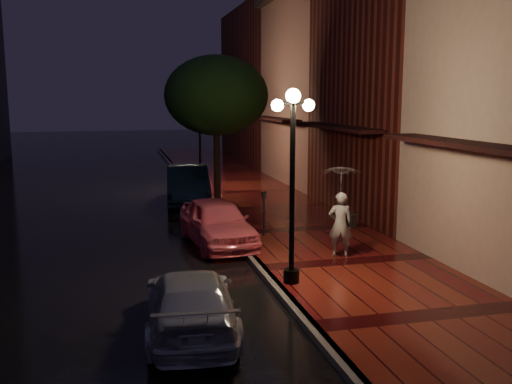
{
  "coord_description": "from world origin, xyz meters",
  "views": [
    {
      "loc": [
        -3.37,
        -16.79,
        4.26
      ],
      "look_at": [
        0.75,
        -0.04,
        1.4
      ],
      "focal_mm": 40.0,
      "sensor_mm": 36.0,
      "label": 1
    }
  ],
  "objects": [
    {
      "name": "ground",
      "position": [
        0.0,
        0.0,
        0.0
      ],
      "size": [
        120.0,
        120.0,
        0.0
      ],
      "primitive_type": "plane",
      "color": "black",
      "rests_on": "ground"
    },
    {
      "name": "sidewalk",
      "position": [
        2.25,
        0.0,
        0.07
      ],
      "size": [
        4.5,
        60.0,
        0.15
      ],
      "primitive_type": "cube",
      "color": "#4A0D0F",
      "rests_on": "ground"
    },
    {
      "name": "curb",
      "position": [
        0.0,
        0.0,
        0.07
      ],
      "size": [
        0.25,
        60.0,
        0.15
      ],
      "primitive_type": "cube",
      "color": "#595451",
      "rests_on": "ground"
    },
    {
      "name": "storefront_mid",
      "position": [
        7.0,
        2.0,
        5.5
      ],
      "size": [
        5.0,
        8.0,
        11.0
      ],
      "primitive_type": "cube",
      "color": "#511914",
      "rests_on": "ground"
    },
    {
      "name": "storefront_far",
      "position": [
        7.0,
        10.0,
        4.5
      ],
      "size": [
        5.0,
        8.0,
        9.0
      ],
      "primitive_type": "cube",
      "color": "#8C5951",
      "rests_on": "ground"
    },
    {
      "name": "storefront_extra",
      "position": [
        7.0,
        20.0,
        5.0
      ],
      "size": [
        5.0,
        12.0,
        10.0
      ],
      "primitive_type": "cube",
      "color": "#511914",
      "rests_on": "ground"
    },
    {
      "name": "streetlamp_near",
      "position": [
        0.35,
        -5.0,
        2.6
      ],
      "size": [
        0.96,
        0.36,
        4.31
      ],
      "color": "black",
      "rests_on": "sidewalk"
    },
    {
      "name": "streetlamp_far",
      "position": [
        0.35,
        9.0,
        2.6
      ],
      "size": [
        0.96,
        0.36,
        4.31
      ],
      "color": "black",
      "rests_on": "sidewalk"
    },
    {
      "name": "street_tree",
      "position": [
        0.61,
        5.99,
        4.24
      ],
      "size": [
        4.16,
        4.16,
        5.8
      ],
      "color": "black",
      "rests_on": "sidewalk"
    },
    {
      "name": "pink_car",
      "position": [
        -0.6,
        -0.79,
        0.69
      ],
      "size": [
        2.03,
        4.17,
        1.37
      ],
      "primitive_type": "imported",
      "rotation": [
        0.0,
        0.0,
        0.1
      ],
      "color": "#F26377",
      "rests_on": "ground"
    },
    {
      "name": "navy_car",
      "position": [
        -0.6,
        6.12,
        0.78
      ],
      "size": [
        2.07,
        4.85,
        1.56
      ],
      "primitive_type": "imported",
      "rotation": [
        0.0,
        0.0,
        -0.09
      ],
      "color": "black",
      "rests_on": "ground"
    },
    {
      "name": "silver_car",
      "position": [
        -2.16,
        -6.84,
        0.57
      ],
      "size": [
        1.92,
        4.07,
        1.15
      ],
      "primitive_type": "imported",
      "rotation": [
        0.0,
        0.0,
        3.06
      ],
      "color": "#B0B1B9",
      "rests_on": "ground"
    },
    {
      "name": "woman_with_umbrella",
      "position": [
        2.21,
        -3.28,
        1.73
      ],
      "size": [
        0.99,
        1.01,
        2.4
      ],
      "rotation": [
        0.0,
        0.0,
        2.78
      ],
      "color": "white",
      "rests_on": "sidewalk"
    },
    {
      "name": "parking_meter",
      "position": [
        0.85,
        -0.62,
        0.97
      ],
      "size": [
        0.15,
        0.13,
        1.36
      ],
      "rotation": [
        0.0,
        0.0,
        0.37
      ],
      "color": "black",
      "rests_on": "sidewalk"
    }
  ]
}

